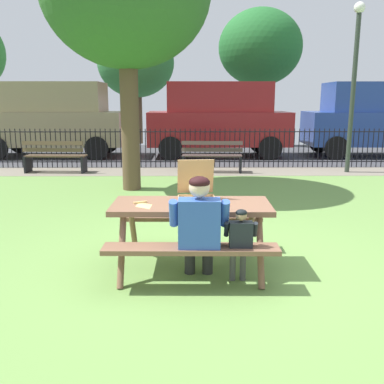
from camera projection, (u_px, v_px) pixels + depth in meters
The scene contains 17 objects.
ground at pixel (210, 225), 6.73m from camera, with size 28.00×11.38×0.02m, color #6B9548.
cobblestone_walkway at pixel (201, 172), 11.60m from camera, with size 28.00×1.40×0.01m, color gray.
street_asphalt at pixel (198, 154), 15.26m from camera, with size 28.00×6.11×0.01m, color #424247.
picnic_table_foreground at pixel (191, 218), 4.90m from camera, with size 1.82×1.51×0.79m.
pizza_box_open at pixel (197, 194), 4.93m from camera, with size 0.46×0.53×0.48m.
pizza_slice_on_table at pixel (143, 205), 4.78m from camera, with size 0.25×0.30×0.02m.
adult_at_table at pixel (199, 226), 4.40m from camera, with size 0.61×0.59×1.19m.
child_at_table at pixel (240, 240), 4.40m from camera, with size 0.34×0.33×0.86m.
iron_fence_streetside at pixel (200, 148), 12.16m from camera, with size 18.18×0.03×1.11m.
park_bench_left at pixel (55, 157), 11.34m from camera, with size 1.62×0.53×0.85m.
park_bench_center at pixel (212, 157), 11.37m from camera, with size 1.62×0.55×0.85m.
lamp_post_walkway at pixel (355, 72), 10.95m from camera, with size 0.28×0.28×4.29m.
parked_car_far_left at pixel (54, 118), 14.34m from camera, with size 4.71×2.09×2.46m.
parked_car_left at pixel (218, 118), 14.38m from camera, with size 4.73×2.13×2.46m.
parked_car_center at pixel (377, 118), 14.43m from camera, with size 4.75×2.17×2.46m.
far_tree_midleft at pixel (136, 63), 18.15m from camera, with size 3.25×3.25×4.90m.
far_tree_center at pixel (260, 48), 18.06m from camera, with size 3.52×3.52×5.63m.
Camera 1 is at (-0.33, -4.77, 1.94)m, focal length 40.02 mm.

